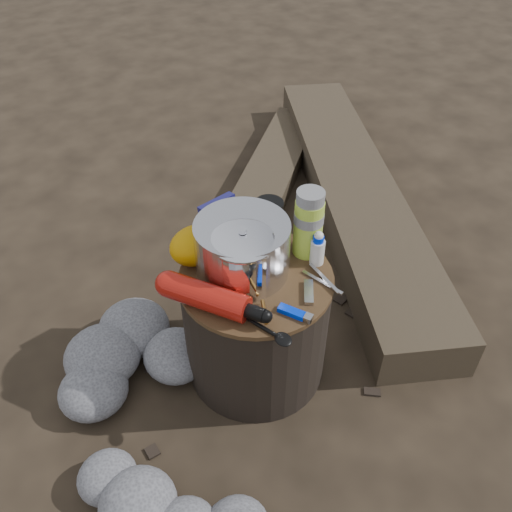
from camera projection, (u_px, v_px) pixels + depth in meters
ground at (256, 365)px, 1.77m from camera, size 60.00×60.00×0.00m
stump at (256, 324)px, 1.64m from camera, size 0.44×0.44×0.40m
rock_ring at (160, 422)px, 1.52m from camera, size 0.40×0.87×0.17m
log_main at (353, 192)px, 2.38m from camera, size 1.16×1.84×0.16m
log_small at (271, 175)px, 2.53m from camera, size 1.06×0.94×0.10m
foil_windscreen at (242, 248)px, 1.48m from camera, size 0.26×0.26×0.16m
camping_pot at (243, 258)px, 1.43m from camera, size 0.18×0.18×0.18m
fuel_bottle at (207, 297)px, 1.40m from camera, size 0.22×0.30×0.07m
thermos at (308, 223)px, 1.52m from camera, size 0.08×0.08×0.21m
travel_mug at (269, 220)px, 1.60m from camera, size 0.08×0.08×0.12m
stuff_sack at (196, 245)px, 1.52m from camera, size 0.16×0.13×0.11m
food_pouch at (220, 223)px, 1.57m from camera, size 0.12×0.04×0.15m
lighter at (292, 312)px, 1.39m from camera, size 0.06×0.09×0.02m
multitool at (309, 292)px, 1.45m from camera, size 0.07×0.09×0.01m
pot_grabber at (322, 282)px, 1.48m from camera, size 0.05×0.14×0.01m
spork at (260, 325)px, 1.36m from camera, size 0.08×0.16×0.01m
squeeze_bottle at (318, 249)px, 1.52m from camera, size 0.04×0.04×0.10m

